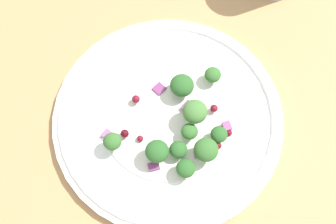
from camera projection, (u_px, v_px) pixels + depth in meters
ground_plane at (175, 130)px, 55.07cm from camera, size 180.00×180.00×2.00cm
plate at (168, 118)px, 53.73cm from camera, size 28.20×28.20×1.70cm
dressing_pool at (168, 116)px, 53.32cm from camera, size 16.36×16.36×0.20cm
broccoli_floret_0 at (112, 142)px, 50.08cm from camera, size 2.12×2.12×2.15cm
broccoli_floret_1 at (213, 75)px, 53.87cm from camera, size 2.05×2.05×2.08cm
broccoli_floret_2 at (195, 112)px, 50.92cm from camera, size 2.93×2.93×2.97cm
broccoli_floret_3 at (189, 132)px, 51.02cm from camera, size 1.98×1.98×2.00cm
broccoli_floret_4 at (186, 168)px, 49.06cm from camera, size 2.19×2.19×2.22cm
broccoli_floret_5 at (157, 152)px, 49.42cm from camera, size 2.71×2.71×2.74cm
broccoli_floret_6 at (178, 150)px, 50.26cm from camera, size 2.10×2.10×2.12cm
broccoli_floret_7 at (219, 135)px, 50.85cm from camera, size 2.00×2.00×2.03cm
broccoli_floret_8 at (184, 86)px, 52.87cm from camera, size 2.92×2.92×2.95cm
broccoli_floret_9 at (206, 150)px, 49.41cm from camera, size 2.81×2.81×2.85cm
cranberry_0 at (136, 99)px, 53.22cm from camera, size 0.99×0.99×0.99cm
cranberry_1 at (140, 139)px, 51.70cm from camera, size 0.77×0.77×0.77cm
cranberry_2 at (219, 127)px, 52.25cm from camera, size 0.89×0.89×0.89cm
cranberry_3 at (218, 146)px, 50.96cm from camera, size 0.92×0.92×0.92cm
cranberry_4 at (214, 108)px, 52.81cm from camera, size 0.93×0.93×0.93cm
cranberry_5 at (229, 129)px, 52.31cm from camera, size 0.83×0.83×0.83cm
cranberry_6 at (125, 134)px, 51.60cm from camera, size 0.98×0.98×0.98cm
onion_bit_0 at (107, 135)px, 52.20cm from camera, size 1.47×1.42×0.55cm
onion_bit_1 at (227, 126)px, 52.24cm from camera, size 1.47×1.41×0.52cm
onion_bit_2 at (159, 89)px, 54.57cm from camera, size 1.82×1.81×0.40cm
onion_bit_3 at (188, 107)px, 53.26cm from camera, size 1.77×1.71×0.56cm
onion_bit_4 at (198, 154)px, 51.20cm from camera, size 1.09×1.17×0.41cm
onion_bit_5 at (154, 166)px, 50.49cm from camera, size 1.37×1.56×0.59cm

